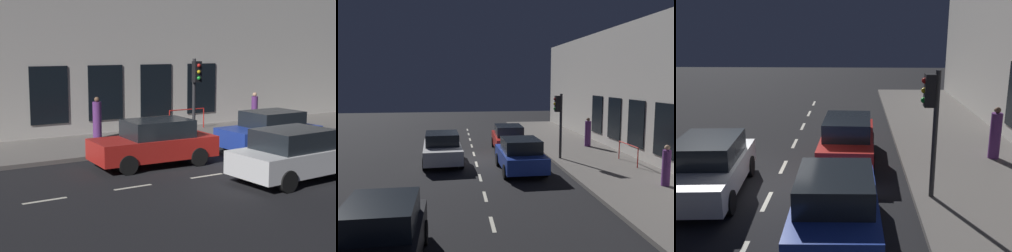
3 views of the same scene
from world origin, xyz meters
TOP-DOWN VIEW (x-y plane):
  - ground_plane at (0.00, 0.00)m, footprint 60.00×60.00m
  - sidewalk at (6.25, 0.00)m, footprint 4.50×32.00m
  - building_facade at (8.80, 0.00)m, footprint 0.65×32.00m
  - lane_centre_line at (0.00, -1.00)m, footprint 0.12×27.20m
  - traffic_light at (4.36, -0.86)m, footprint 0.48×0.32m
  - parked_car_0 at (2.15, 2.29)m, footprint 1.97×4.32m
  - parked_car_2 at (-1.73, -0.46)m, footprint 2.16×4.28m
  - parked_car_3 at (1.97, -2.73)m, footprint 2.01×3.97m
  - pedestrian_0 at (7.21, 2.28)m, footprint 0.41×0.41m
  - pedestrian_1 at (7.13, -6.33)m, footprint 0.46×0.46m
  - red_railing at (7.50, -2.46)m, footprint 0.05×1.99m

SIDE VIEW (x-z plane):
  - ground_plane at x=0.00m, z-range 0.00..0.00m
  - lane_centre_line at x=0.00m, z-range 0.00..0.01m
  - sidewalk at x=6.25m, z-range 0.00..0.15m
  - parked_car_3 at x=1.97m, z-range 0.00..1.58m
  - parked_car_0 at x=2.15m, z-range 0.00..1.58m
  - parked_car_2 at x=-1.73m, z-range 0.00..1.58m
  - red_railing at x=7.50m, z-range 0.38..1.35m
  - pedestrian_1 at x=7.13m, z-range 0.09..1.73m
  - pedestrian_0 at x=7.21m, z-range 0.08..1.88m
  - traffic_light at x=4.36m, z-range 0.81..4.24m
  - building_facade at x=8.80m, z-range -0.01..7.46m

